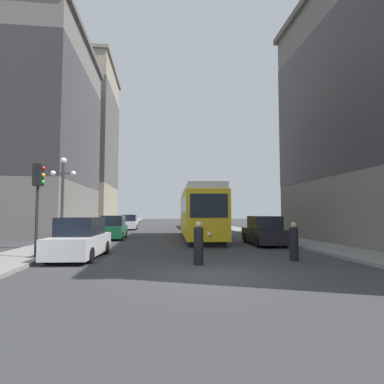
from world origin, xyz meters
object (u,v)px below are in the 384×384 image
object	(u,v)px
parked_car_left_mid	(80,239)
parked_car_right_far	(264,231)
parked_car_left_near	(129,223)
pedestrian_crossing_far	(294,243)
transit_bus	(205,214)
lamp_post_left_near	(63,187)
parked_car_left_far	(113,228)
streetcar	(199,212)
traffic_light_near_left	(38,185)
pedestrian_crossing_near	(199,244)

from	to	relation	value
parked_car_left_mid	parked_car_right_far	world-z (taller)	same
parked_car_right_far	parked_car_left_near	bearing A→B (deg)	-59.92
parked_car_left_near	parked_car_left_mid	world-z (taller)	same
parked_car_left_mid	pedestrian_crossing_far	world-z (taller)	parked_car_left_mid
transit_bus	lamp_post_left_near	distance (m)	26.80
transit_bus	pedestrian_crossing_far	bearing A→B (deg)	-90.13
parked_car_left_near	parked_car_left_far	distance (m)	14.25
parked_car_left_mid	lamp_post_left_near	bearing A→B (deg)	120.58
lamp_post_left_near	streetcar	bearing A→B (deg)	34.30
parked_car_right_far	parked_car_left_far	xyz separation A→B (m)	(-10.22, 5.55, -0.00)
parked_car_left_far	pedestrian_crossing_far	bearing A→B (deg)	-52.66
streetcar	parked_car_left_near	bearing A→B (deg)	116.67
parked_car_left_mid	parked_car_left_far	world-z (taller)	same
pedestrian_crossing_far	traffic_light_near_left	distance (m)	11.22
pedestrian_crossing_near	pedestrian_crossing_far	xyz separation A→B (m)	(4.15, 0.55, -0.03)
parked_car_left_near	traffic_light_near_left	world-z (taller)	traffic_light_near_left
parked_car_left_near	traffic_light_near_left	bearing A→B (deg)	-94.32
lamp_post_left_near	parked_car_right_far	bearing A→B (deg)	5.36
pedestrian_crossing_far	traffic_light_near_left	xyz separation A→B (m)	(-10.88, 1.26, 2.45)
parked_car_right_far	pedestrian_crossing_far	xyz separation A→B (m)	(-1.02, -6.59, -0.09)
parked_car_left_near	lamp_post_left_near	xyz separation A→B (m)	(-1.90, -20.94, 2.63)
parked_car_left_near	pedestrian_crossing_near	world-z (taller)	parked_car_left_near
parked_car_left_far	pedestrian_crossing_far	xyz separation A→B (m)	(9.20, -12.15, -0.08)
pedestrian_crossing_far	lamp_post_left_near	world-z (taller)	lamp_post_left_near
parked_car_left_near	pedestrian_crossing_far	bearing A→B (deg)	-71.28
pedestrian_crossing_far	lamp_post_left_near	size ratio (longest dim) A/B	0.33
parked_car_left_mid	lamp_post_left_near	world-z (taller)	lamp_post_left_near
pedestrian_crossing_near	lamp_post_left_near	size ratio (longest dim) A/B	0.34
parked_car_left_mid	parked_car_left_far	distance (m)	10.37
transit_bus	parked_car_left_mid	world-z (taller)	transit_bus
parked_car_left_far	lamp_post_left_near	size ratio (longest dim) A/B	0.90
parked_car_right_far	streetcar	bearing A→B (deg)	-50.58
transit_bus	parked_car_left_far	world-z (taller)	transit_bus
traffic_light_near_left	pedestrian_crossing_near	bearing A→B (deg)	-15.06
parked_car_left_near	traffic_light_near_left	distance (m)	25.30
streetcar	pedestrian_crossing_far	bearing A→B (deg)	-74.86
streetcar	parked_car_left_mid	world-z (taller)	streetcar
parked_car_left_mid	parked_car_left_far	xyz separation A→B (m)	(-0.00, 10.37, -0.00)
transit_bus	parked_car_right_far	bearing A→B (deg)	-87.99
parked_car_left_near	parked_car_left_far	world-z (taller)	same
parked_car_left_near	pedestrian_crossing_near	xyz separation A→B (m)	(5.04, -26.94, -0.06)
pedestrian_crossing_far	parked_car_left_near	bearing A→B (deg)	-105.99
parked_car_left_near	traffic_light_near_left	size ratio (longest dim) A/B	1.25
pedestrian_crossing_near	transit_bus	bearing A→B (deg)	94.72
parked_car_right_far	traffic_light_near_left	bearing A→B (deg)	26.92
streetcar	lamp_post_left_near	distance (m)	10.50
pedestrian_crossing_far	traffic_light_near_left	bearing A→B (deg)	-41.82
parked_car_left_mid	transit_bus	bearing A→B (deg)	73.53
parked_car_right_far	parked_car_left_far	bearing A→B (deg)	-25.74
pedestrian_crossing_far	parked_car_right_far	bearing A→B (deg)	-134.00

